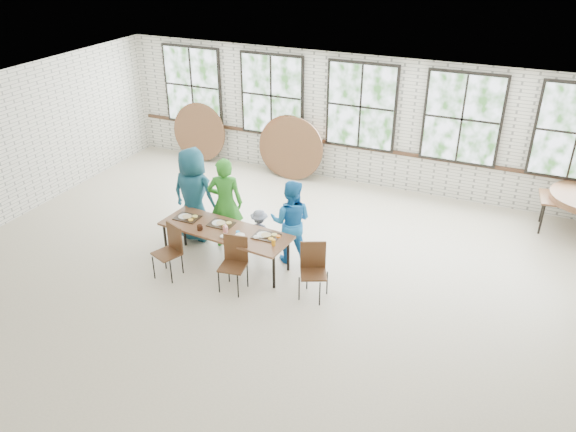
% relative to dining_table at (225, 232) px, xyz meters
% --- Properties ---
extents(room, '(12.00, 12.00, 12.00)m').
position_rel_dining_table_xyz_m(room, '(1.04, 4.41, 1.14)').
color(room, beige).
rests_on(room, ground).
extents(dining_table, '(2.46, 1.02, 0.74)m').
position_rel_dining_table_xyz_m(dining_table, '(0.00, 0.00, 0.00)').
color(dining_table, brown).
rests_on(dining_table, ground).
extents(chair_near_left, '(0.54, 0.53, 0.95)m').
position_rel_dining_table_xyz_m(chair_near_left, '(-0.73, -0.63, -0.13)').
color(chair_near_left, '#4C2E19').
rests_on(chair_near_left, ground).
extents(chair_near_right, '(0.48, 0.46, 0.95)m').
position_rel_dining_table_xyz_m(chair_near_right, '(0.46, -0.52, -0.13)').
color(chair_near_right, '#4C2E19').
rests_on(chair_near_right, ground).
extents(chair_spare, '(0.55, 0.54, 0.95)m').
position_rel_dining_table_xyz_m(chair_spare, '(1.74, -0.19, -0.13)').
color(chair_spare, '#4C2E19').
rests_on(chair_spare, ground).
extents(adult_teal, '(0.92, 0.61, 1.86)m').
position_rel_dining_table_xyz_m(adult_teal, '(-1.04, 0.65, 0.24)').
color(adult_teal, navy).
rests_on(adult_teal, ground).
extents(adult_green, '(0.76, 0.62, 1.78)m').
position_rel_dining_table_xyz_m(adult_green, '(-0.35, 0.65, 0.20)').
color(adult_green, '#287B20').
rests_on(adult_green, ground).
extents(toddler, '(0.63, 0.45, 0.88)m').
position_rel_dining_table_xyz_m(toddler, '(0.34, 0.65, -0.25)').
color(toddler, '#162346').
rests_on(toddler, ground).
extents(adult_blue, '(0.88, 0.75, 1.58)m').
position_rel_dining_table_xyz_m(adult_blue, '(0.98, 0.65, 0.10)').
color(adult_blue, '#1A6FBB').
rests_on(adult_blue, ground).
extents(tabletop_clutter, '(2.10, 0.61, 0.11)m').
position_rel_dining_table_xyz_m(tabletop_clutter, '(0.10, -0.03, 0.08)').
color(tabletop_clutter, black).
rests_on(tabletop_clutter, dining_table).
extents(round_tops_leaning, '(4.17, 0.44, 1.49)m').
position_rel_dining_table_xyz_m(round_tops_leaning, '(-1.42, 4.17, 0.05)').
color(round_tops_leaning, brown).
rests_on(round_tops_leaning, ground).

